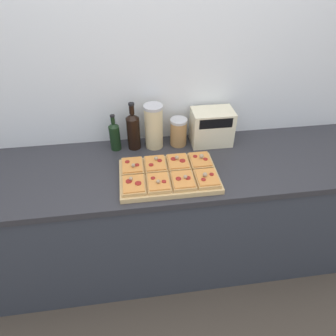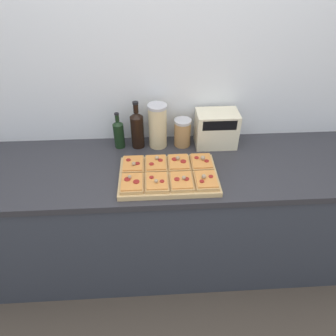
# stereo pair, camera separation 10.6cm
# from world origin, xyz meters

# --- Properties ---
(ground_plane) EXTENTS (12.00, 12.00, 0.00)m
(ground_plane) POSITION_xyz_m (0.00, 0.00, 0.00)
(ground_plane) COLOR #4C4238
(wall_back) EXTENTS (6.00, 0.06, 2.50)m
(wall_back) POSITION_xyz_m (0.00, 0.67, 1.25)
(wall_back) COLOR silver
(wall_back) RESTS_ON ground_plane
(kitchen_counter) EXTENTS (2.63, 0.67, 0.90)m
(kitchen_counter) POSITION_xyz_m (0.00, 0.32, 0.45)
(kitchen_counter) COLOR #333842
(kitchen_counter) RESTS_ON ground_plane
(cutting_board) EXTENTS (0.55, 0.35, 0.03)m
(cutting_board) POSITION_xyz_m (-0.01, 0.20, 0.91)
(cutting_board) COLOR tan
(cutting_board) RESTS_ON kitchen_counter
(pizza_slice_back_left) EXTENTS (0.12, 0.16, 0.05)m
(pizza_slice_back_left) POSITION_xyz_m (-0.21, 0.28, 0.94)
(pizza_slice_back_left) COLOR tan
(pizza_slice_back_left) RESTS_ON cutting_board
(pizza_slice_back_midleft) EXTENTS (0.12, 0.16, 0.05)m
(pizza_slice_back_midleft) POSITION_xyz_m (-0.08, 0.28, 0.94)
(pizza_slice_back_midleft) COLOR tan
(pizza_slice_back_midleft) RESTS_ON cutting_board
(pizza_slice_back_midright) EXTENTS (0.12, 0.16, 0.05)m
(pizza_slice_back_midright) POSITION_xyz_m (0.06, 0.28, 0.94)
(pizza_slice_back_midright) COLOR tan
(pizza_slice_back_midright) RESTS_ON cutting_board
(pizza_slice_back_right) EXTENTS (0.12, 0.16, 0.05)m
(pizza_slice_back_right) POSITION_xyz_m (0.19, 0.28, 0.94)
(pizza_slice_back_right) COLOR tan
(pizza_slice_back_right) RESTS_ON cutting_board
(pizza_slice_front_left) EXTENTS (0.12, 0.16, 0.05)m
(pizza_slice_front_left) POSITION_xyz_m (-0.21, 0.12, 0.94)
(pizza_slice_front_left) COLOR tan
(pizza_slice_front_left) RESTS_ON cutting_board
(pizza_slice_front_midleft) EXTENTS (0.12, 0.16, 0.05)m
(pizza_slice_front_midleft) POSITION_xyz_m (-0.08, 0.12, 0.94)
(pizza_slice_front_midleft) COLOR tan
(pizza_slice_front_midleft) RESTS_ON cutting_board
(pizza_slice_front_midright) EXTENTS (0.12, 0.16, 0.05)m
(pizza_slice_front_midright) POSITION_xyz_m (0.06, 0.12, 0.94)
(pizza_slice_front_midright) COLOR tan
(pizza_slice_front_midright) RESTS_ON cutting_board
(pizza_slice_front_right) EXTENTS (0.12, 0.16, 0.05)m
(pizza_slice_front_right) POSITION_xyz_m (0.19, 0.12, 0.94)
(pizza_slice_front_right) COLOR tan
(pizza_slice_front_right) RESTS_ON cutting_board
(olive_oil_bottle) EXTENTS (0.07, 0.07, 0.24)m
(olive_oil_bottle) POSITION_xyz_m (-0.30, 0.54, 1.00)
(olive_oil_bottle) COLOR black
(olive_oil_bottle) RESTS_ON kitchen_counter
(wine_bottle) EXTENTS (0.08, 0.08, 0.31)m
(wine_bottle) POSITION_xyz_m (-0.18, 0.54, 1.03)
(wine_bottle) COLOR black
(wine_bottle) RESTS_ON kitchen_counter
(grain_jar_tall) EXTENTS (0.12, 0.12, 0.29)m
(grain_jar_tall) POSITION_xyz_m (-0.06, 0.54, 1.04)
(grain_jar_tall) COLOR beige
(grain_jar_tall) RESTS_ON kitchen_counter
(grain_jar_short) EXTENTS (0.11, 0.11, 0.18)m
(grain_jar_short) POSITION_xyz_m (0.10, 0.54, 0.99)
(grain_jar_short) COLOR #AD7F4C
(grain_jar_short) RESTS_ON kitchen_counter
(toaster_oven) EXTENTS (0.29, 0.17, 0.23)m
(toaster_oven) POSITION_xyz_m (0.32, 0.53, 1.01)
(toaster_oven) COLOR beige
(toaster_oven) RESTS_ON kitchen_counter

